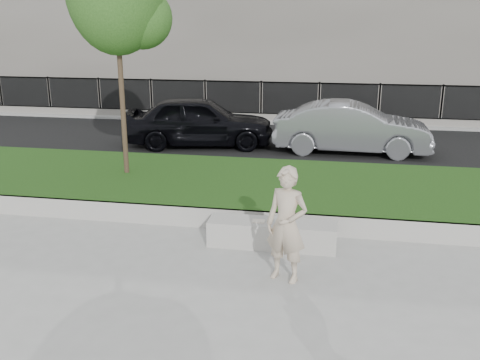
% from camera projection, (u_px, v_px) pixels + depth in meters
% --- Properties ---
extents(ground, '(90.00, 90.00, 0.00)m').
position_uv_depth(ground, '(197.00, 250.00, 9.30)').
color(ground, gray).
rests_on(ground, ground).
extents(grass_bank, '(34.00, 4.00, 0.40)m').
position_uv_depth(grass_bank, '(231.00, 188.00, 12.07)').
color(grass_bank, black).
rests_on(grass_bank, ground).
extents(grass_kerb, '(34.00, 0.08, 0.40)m').
position_uv_depth(grass_kerb, '(211.00, 218.00, 10.22)').
color(grass_kerb, '#A19E97').
rests_on(grass_kerb, ground).
extents(street, '(34.00, 7.00, 0.04)m').
position_uv_depth(street, '(264.00, 143.00, 17.30)').
color(street, black).
rests_on(street, ground).
extents(far_pavement, '(34.00, 3.00, 0.12)m').
position_uv_depth(far_pavement, '(279.00, 117.00, 21.53)').
color(far_pavement, gray).
rests_on(far_pavement, ground).
extents(iron_fence, '(32.00, 0.30, 1.50)m').
position_uv_depth(iron_fence, '(276.00, 109.00, 20.45)').
color(iron_fence, slate).
rests_on(iron_fence, far_pavement).
extents(stone_bench, '(2.24, 0.56, 0.46)m').
position_uv_depth(stone_bench, '(272.00, 234.00, 9.40)').
color(stone_bench, '#A19E97').
rests_on(stone_bench, ground).
extents(man, '(0.76, 0.62, 1.79)m').
position_uv_depth(man, '(287.00, 225.00, 8.01)').
color(man, '#C0AE94').
rests_on(man, ground).
extents(book, '(0.22, 0.16, 0.02)m').
position_uv_depth(book, '(259.00, 221.00, 9.32)').
color(book, beige).
rests_on(book, stone_bench).
extents(car_dark, '(4.82, 2.60, 1.56)m').
position_uv_depth(car_dark, '(199.00, 121.00, 16.57)').
color(car_dark, black).
rests_on(car_dark, street).
extents(car_silver, '(4.56, 1.66, 1.49)m').
position_uv_depth(car_silver, '(352.00, 128.00, 15.72)').
color(car_silver, gray).
rests_on(car_silver, street).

